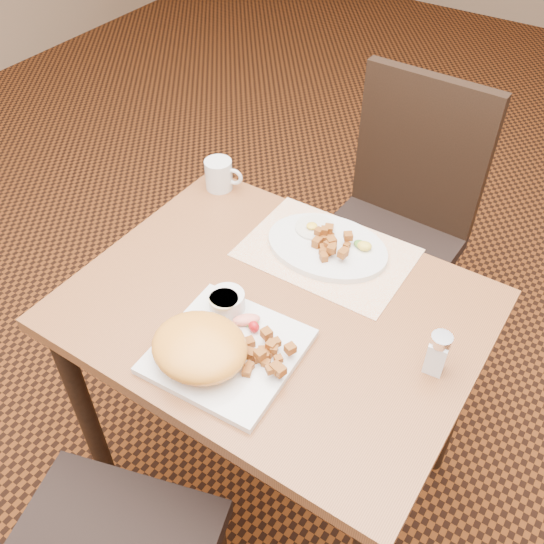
{
  "coord_description": "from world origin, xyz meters",
  "views": [
    {
      "loc": [
        0.51,
        -0.78,
        1.74
      ],
      "look_at": [
        -0.02,
        0.02,
        0.82
      ],
      "focal_mm": 40.0,
      "sensor_mm": 36.0,
      "label": 1
    }
  ],
  "objects_px": {
    "table": "(274,337)",
    "coffee_mug": "(220,175)",
    "plate_oval": "(327,247)",
    "salt_shaker": "(438,353)",
    "chair_far": "(397,217)",
    "plate_square": "(228,351)"
  },
  "relations": [
    {
      "from": "table",
      "to": "coffee_mug",
      "type": "xyz_separation_m",
      "value": [
        -0.37,
        0.29,
        0.15
      ]
    },
    {
      "from": "plate_square",
      "to": "plate_oval",
      "type": "relative_size",
      "value": 0.92
    },
    {
      "from": "plate_square",
      "to": "salt_shaker",
      "type": "xyz_separation_m",
      "value": [
        0.37,
        0.2,
        0.04
      ]
    },
    {
      "from": "table",
      "to": "coffee_mug",
      "type": "relative_size",
      "value": 8.44
    },
    {
      "from": "chair_far",
      "to": "salt_shaker",
      "type": "xyz_separation_m",
      "value": [
        0.36,
        -0.68,
        0.26
      ]
    },
    {
      "from": "plate_square",
      "to": "salt_shaker",
      "type": "bearing_deg",
      "value": 28.07
    },
    {
      "from": "plate_oval",
      "to": "salt_shaker",
      "type": "xyz_separation_m",
      "value": [
        0.36,
        -0.2,
        0.04
      ]
    },
    {
      "from": "table",
      "to": "chair_far",
      "type": "xyz_separation_m",
      "value": [
        0.0,
        0.7,
        -0.1
      ]
    },
    {
      "from": "chair_far",
      "to": "plate_square",
      "type": "height_order",
      "value": "chair_far"
    },
    {
      "from": "table",
      "to": "plate_oval",
      "type": "bearing_deg",
      "value": 88.56
    },
    {
      "from": "chair_far",
      "to": "coffee_mug",
      "type": "xyz_separation_m",
      "value": [
        -0.38,
        -0.41,
        0.25
      ]
    },
    {
      "from": "table",
      "to": "salt_shaker",
      "type": "xyz_separation_m",
      "value": [
        0.37,
        0.03,
        0.16
      ]
    },
    {
      "from": "table",
      "to": "coffee_mug",
      "type": "height_order",
      "value": "coffee_mug"
    },
    {
      "from": "table",
      "to": "plate_square",
      "type": "distance_m",
      "value": 0.21
    },
    {
      "from": "salt_shaker",
      "to": "table",
      "type": "bearing_deg",
      "value": -175.62
    },
    {
      "from": "table",
      "to": "plate_oval",
      "type": "relative_size",
      "value": 2.96
    },
    {
      "from": "plate_oval",
      "to": "coffee_mug",
      "type": "bearing_deg",
      "value": 170.01
    },
    {
      "from": "salt_shaker",
      "to": "coffee_mug",
      "type": "bearing_deg",
      "value": 160.23
    },
    {
      "from": "plate_oval",
      "to": "salt_shaker",
      "type": "bearing_deg",
      "value": -28.88
    },
    {
      "from": "plate_square",
      "to": "coffee_mug",
      "type": "bearing_deg",
      "value": 128.46
    },
    {
      "from": "plate_oval",
      "to": "coffee_mug",
      "type": "relative_size",
      "value": 2.86
    },
    {
      "from": "coffee_mug",
      "to": "table",
      "type": "bearing_deg",
      "value": -38.26
    }
  ]
}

